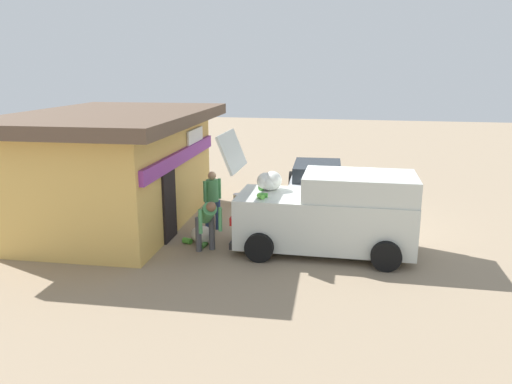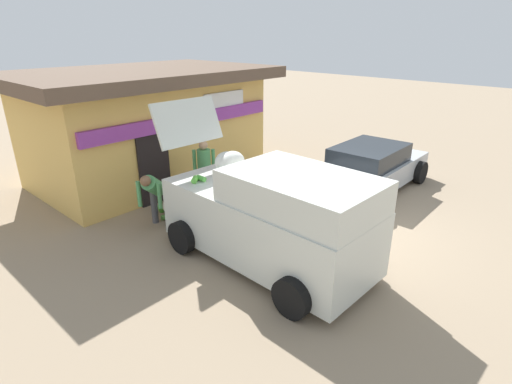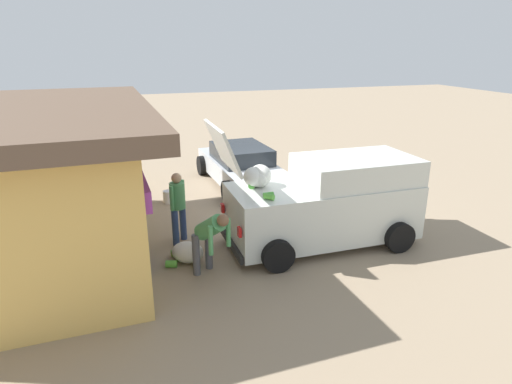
{
  "view_description": "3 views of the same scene",
  "coord_description": "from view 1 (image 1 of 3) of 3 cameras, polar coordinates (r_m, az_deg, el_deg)",
  "views": [
    {
      "loc": [
        -13.97,
        -0.57,
        4.37
      ],
      "look_at": [
        -0.66,
        2.04,
        0.96
      ],
      "focal_mm": 34.64,
      "sensor_mm": 36.0,
      "label": 1
    },
    {
      "loc": [
        -7.5,
        -4.61,
        4.19
      ],
      "look_at": [
        -1.57,
        1.13,
        0.87
      ],
      "focal_mm": 28.05,
      "sensor_mm": 36.0,
      "label": 2
    },
    {
      "loc": [
        -10.75,
        4.26,
        4.39
      ],
      "look_at": [
        -1.48,
        1.26,
        1.04
      ],
      "focal_mm": 30.63,
      "sensor_mm": 36.0,
      "label": 3
    }
  ],
  "objects": [
    {
      "name": "ground_plane",
      "position": [
        14.65,
        8.38,
        -3.38
      ],
      "size": [
        60.0,
        60.0,
        0.0
      ],
      "primitive_type": "plane",
      "color": "gray"
    },
    {
      "name": "storefront_bar",
      "position": [
        14.52,
        -15.81,
        2.87
      ],
      "size": [
        7.41,
        5.02,
        3.21
      ],
      "color": "#E0B259",
      "rests_on": "ground_plane"
    },
    {
      "name": "delivery_van",
      "position": [
        12.02,
        8.47,
        -2.35
      ],
      "size": [
        2.14,
        4.58,
        2.87
      ],
      "color": "silver",
      "rests_on": "ground_plane"
    },
    {
      "name": "parked_sedan",
      "position": [
        16.77,
        7.05,
        1.05
      ],
      "size": [
        4.57,
        2.29,
        1.28
      ],
      "color": "#B2B7BC",
      "rests_on": "ground_plane"
    },
    {
      "name": "vendor_standing",
      "position": [
        13.5,
        -5.06,
        -0.54
      ],
      "size": [
        0.48,
        0.48,
        1.66
      ],
      "color": "navy",
      "rests_on": "ground_plane"
    },
    {
      "name": "customer_bending",
      "position": [
        11.86,
        -5.65,
        -3.12
      ],
      "size": [
        0.79,
        0.73,
        1.39
      ],
      "color": "#4C4C51",
      "rests_on": "ground_plane"
    },
    {
      "name": "unloaded_banana_pile",
      "position": [
        12.79,
        -6.27,
        -4.97
      ],
      "size": [
        0.87,
        0.92,
        0.44
      ],
      "color": "silver",
      "rests_on": "ground_plane"
    },
    {
      "name": "paint_bucket",
      "position": [
        16.2,
        -2.14,
        -0.85
      ],
      "size": [
        0.29,
        0.29,
        0.37
      ],
      "primitive_type": "cylinder",
      "color": "silver",
      "rests_on": "ground_plane"
    }
  ]
}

